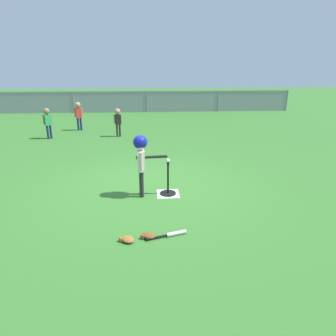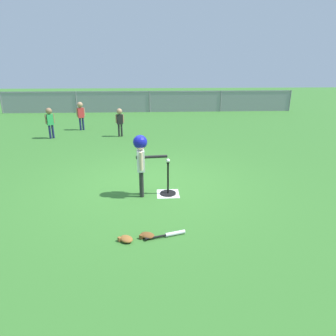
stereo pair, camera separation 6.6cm
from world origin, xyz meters
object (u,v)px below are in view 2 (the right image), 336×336
baseball_on_tee (168,161)px  fielder_deep_right (120,119)px  batting_tee (168,189)px  batter_child (141,153)px  fielder_near_right (81,112)px  fielder_deep_left (50,119)px  glove_by_plate (126,239)px  spare_bat_silver (171,234)px  glove_near_bats (147,235)px

baseball_on_tee → fielder_deep_right: fielder_deep_right is taller
batting_tee → batter_child: (-0.52, -0.04, 0.77)m
fielder_deep_right → fielder_near_right: (-1.65, 1.25, 0.06)m
batter_child → fielder_near_right: (-2.56, 6.51, -0.15)m
batter_child → fielder_near_right: size_ratio=1.10×
fielder_deep_left → fielder_deep_right: fielder_deep_left is taller
fielder_deep_right → glove_by_plate: bearing=-84.1°
baseball_on_tee → fielder_near_right: bearing=115.4°
spare_bat_silver → glove_near_bats: size_ratio=2.30×
spare_bat_silver → glove_by_plate: (-0.67, -0.10, 0.01)m
batting_tee → baseball_on_tee: 0.60m
glove_by_plate → fielder_deep_right: bearing=95.9°
fielder_deep_right → spare_bat_silver: (1.38, -6.77, -0.62)m
batter_child → fielder_near_right: 7.00m
batter_child → fielder_deep_right: (-0.91, 5.26, -0.22)m
batter_child → glove_by_plate: 1.82m
batter_child → fielder_deep_left: bearing=123.0°
fielder_deep_left → fielder_deep_right: size_ratio=1.06×
batting_tee → fielder_deep_right: (-1.43, 5.22, 0.55)m
fielder_deep_left → glove_by_plate: (3.12, -6.72, -0.65)m
batter_child → glove_near_bats: size_ratio=4.55×
fielder_deep_right → glove_by_plate: (0.71, -6.87, -0.62)m
glove_near_bats → spare_bat_silver: bearing=3.5°
batting_tee → glove_near_bats: (-0.41, -1.57, -0.07)m
fielder_near_right → spare_bat_silver: (3.03, -8.02, -0.69)m
batting_tee → glove_near_bats: 1.63m
baseball_on_tee → glove_near_bats: size_ratio=0.28×
glove_by_plate → glove_near_bats: 0.32m
fielder_near_right → spare_bat_silver: fielder_near_right is taller
baseball_on_tee → glove_near_bats: bearing=-104.6°
baseball_on_tee → fielder_deep_left: fielder_deep_left is taller
glove_by_plate → baseball_on_tee: bearing=66.5°
batter_child → fielder_deep_right: size_ratio=1.20×
batter_child → fielder_near_right: bearing=111.4°
batting_tee → baseball_on_tee: size_ratio=8.98×
spare_bat_silver → baseball_on_tee: bearing=88.3°
batting_tee → spare_bat_silver: size_ratio=1.08×
baseball_on_tee → fielder_deep_right: bearing=105.3°
baseball_on_tee → glove_by_plate: 1.92m
batting_tee → glove_by_plate: bearing=-113.5°
baseball_on_tee → glove_by_plate: baseball_on_tee is taller
fielder_deep_right → batting_tee: bearing=-74.7°
batter_child → spare_bat_silver: batter_child is taller
fielder_deep_left → glove_near_bats: 7.50m
fielder_near_right → batter_child: bearing=-68.6°
batter_child → spare_bat_silver: (0.47, -1.51, -0.84)m
batting_tee → glove_by_plate: batting_tee is taller
fielder_deep_left → fielder_near_right: (0.76, 1.40, 0.03)m
glove_by_plate → spare_bat_silver: bearing=8.5°
baseball_on_tee → glove_by_plate: (-0.72, -1.65, -0.67)m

